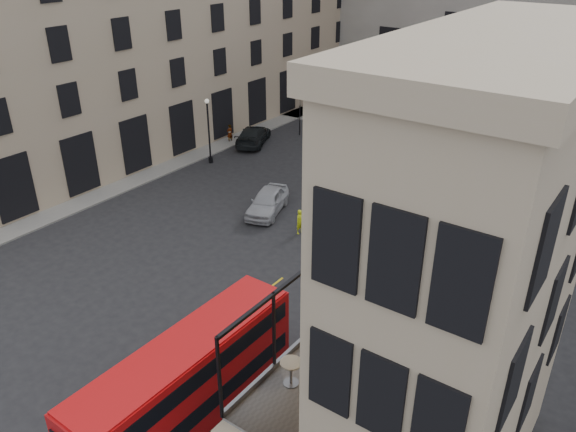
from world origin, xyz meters
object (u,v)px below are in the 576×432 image
Objects in this scene: pedestrian_a at (333,122)px; street_lamp_b at (418,111)px; traffic_light_far at (300,110)px; cafe_table_mid at (334,317)px; car_b at (436,141)px; pedestrian_d at (568,172)px; traffic_light_near at (342,214)px; street_lamp_a at (209,135)px; car_a at (268,201)px; cafe_chair_c at (386,329)px; pedestrian_b at (380,143)px; cafe_table_near at (291,369)px; cafe_table_far at (379,281)px; pedestrian_c at (457,115)px; cyclist at (300,222)px; pedestrian_e at (230,133)px; bicycle at (397,206)px; car_c at (253,135)px; cafe_chair_a at (340,397)px; cafe_chair_b at (364,352)px; cafe_chair_d at (425,298)px; bus_near at (188,379)px; bus_far at (398,105)px.

street_lamp_b is at bearing 46.64° from pedestrian_a.
cafe_table_mid reaches higher than traffic_light_far.
street_lamp_b is at bearing 132.14° from car_b.
pedestrian_a is 0.99× the size of pedestrian_d.
street_lamp_a is (-16.00, 6.00, -0.03)m from traffic_light_near.
cafe_chair_c reaches higher than car_a.
pedestrian_d is at bearing 29.37° from car_a.
pedestrian_d is at bearing 88.85° from cafe_chair_c.
pedestrian_b reaches higher than car_a.
street_lamp_b is at bearing 102.80° from traffic_light_near.
cafe_table_near is 6.03m from cafe_table_far.
cafe_table_near reaches higher than pedestrian_d.
pedestrian_c is (12.57, 22.00, -1.53)m from street_lamp_a.
pedestrian_e reaches higher than cyclist.
street_lamp_a is 6.21× the size of cafe_chair_c.
pedestrian_e is (-18.49, 4.13, 0.40)m from bicycle.
pedestrian_c reaches higher than car_c.
pedestrian_d is at bearing 21.45° from pedestrian_a.
cafe_chair_a is (11.63, -14.91, 4.07)m from cyclist.
cafe_chair_b is at bearing -56.97° from traffic_light_near.
car_a is 2.77× the size of pedestrian_c.
car_b is 5.04× the size of cafe_chair_c.
cafe_table_near is at bearing -104.87° from cafe_chair_d.
pedestrian_c is (-5.55, 42.74, -1.32)m from bus_near.
cafe_table_near is 1.27× the size of cafe_table_far.
pedestrian_e is (-14.86, 10.42, 0.02)m from cyclist.
pedestrian_c is 1.04× the size of pedestrian_e.
bus_near is at bearing -135.55° from cafe_chair_d.
cafe_chair_d reaches higher than pedestrian_e.
car_b is 6.51× the size of cafe_table_far.
cafe_chair_d is at bearing 7.04° from cafe_table_far.
bicycle is 0.99× the size of cyclist.
cafe_table_mid is 3.55m from cafe_chair_a.
pedestrian_c is 2.03× the size of cafe_table_near.
cyclist is 1.88× the size of cafe_chair_c.
pedestrian_b is at bearing 0.66° from traffic_light_far.
cafe_chair_a reaches higher than cafe_table_far.
cafe_table_far is (6.67, -8.72, 2.62)m from traffic_light_near.
cafe_chair_a is at bearing -66.94° from bus_far.
cafe_table_mid is at bearing 55.83° from pedestrian_e.
pedestrian_b is at bearing 114.84° from cafe_chair_a.
street_lamp_b is 33.43m from cafe_chair_d.
street_lamp_b is at bearing 55.49° from street_lamp_a.
traffic_light_far is (-14.00, 16.00, 0.00)m from traffic_light_near.
cafe_table_far reaches higher than traffic_light_far.
car_a is 2.88× the size of pedestrian_e.
bus_far is at bearing 104.41° from bus_near.
street_lamp_b is at bearing 139.26° from pedestrian_e.
cafe_table_mid reaches higher than car_a.
cafe_chair_d is (7.98, -15.10, 4.45)m from bicycle.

